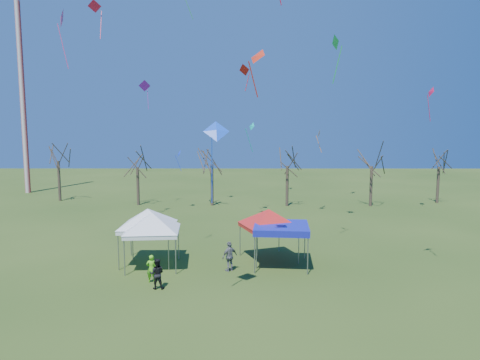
# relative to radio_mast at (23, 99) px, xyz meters

# --- Properties ---
(ground) EXTENTS (140.00, 140.00, 0.00)m
(ground) POSITION_rel_radio_mast_xyz_m (28.00, -34.00, -12.50)
(ground) COLOR #2D4917
(ground) RESTS_ON ground
(radio_mast) EXTENTS (0.70, 0.70, 25.00)m
(radio_mast) POSITION_rel_radio_mast_xyz_m (0.00, 0.00, 0.00)
(radio_mast) COLOR silver
(radio_mast) RESTS_ON ground
(tree_0) EXTENTS (3.83, 3.83, 8.44)m
(tree_0) POSITION_rel_radio_mast_xyz_m (7.15, -6.62, -6.01)
(tree_0) COLOR #3D2D21
(tree_0) RESTS_ON ground
(tree_1) EXTENTS (3.42, 3.42, 7.54)m
(tree_1) POSITION_rel_radio_mast_xyz_m (17.23, -9.35, -6.71)
(tree_1) COLOR #3D2D21
(tree_1) RESTS_ON ground
(tree_2) EXTENTS (3.71, 3.71, 8.18)m
(tree_2) POSITION_rel_radio_mast_xyz_m (25.63, -9.62, -6.21)
(tree_2) COLOR #3D2D21
(tree_2) RESTS_ON ground
(tree_3) EXTENTS (3.59, 3.59, 7.91)m
(tree_3) POSITION_rel_radio_mast_xyz_m (34.03, -9.96, -6.42)
(tree_3) COLOR #3D2D21
(tree_3) RESTS_ON ground
(tree_4) EXTENTS (3.58, 3.58, 7.89)m
(tree_4) POSITION_rel_radio_mast_xyz_m (43.36, -10.00, -6.44)
(tree_4) COLOR #3D2D21
(tree_4) RESTS_ON ground
(tree_5) EXTENTS (3.39, 3.39, 7.46)m
(tree_5) POSITION_rel_radio_mast_xyz_m (51.72, -7.93, -6.77)
(tree_5) COLOR #3D2D21
(tree_5) RESTS_ON ground
(tent_white_west) EXTENTS (4.61, 4.61, 4.06)m
(tent_white_west) POSITION_rel_radio_mast_xyz_m (23.00, -30.42, -9.22)
(tent_white_west) COLOR gray
(tent_white_west) RESTS_ON ground
(tent_white_mid) EXTENTS (4.48, 4.48, 3.96)m
(tent_white_mid) POSITION_rel_radio_mast_xyz_m (23.47, -31.34, -9.30)
(tent_white_mid) COLOR gray
(tent_white_mid) RESTS_ON ground
(tent_red) EXTENTS (4.14, 4.14, 3.89)m
(tent_red) POSITION_rel_radio_mast_xyz_m (30.74, -29.77, -9.36)
(tent_red) COLOR gray
(tent_red) RESTS_ON ground
(tent_blue) EXTENTS (3.63, 3.63, 2.63)m
(tent_blue) POSITION_rel_radio_mast_xyz_m (31.44, -31.08, -10.08)
(tent_blue) COLOR gray
(tent_blue) RESTS_ON ground
(person_dark) EXTENTS (0.83, 0.66, 1.66)m
(person_dark) POSITION_rel_radio_mast_xyz_m (24.42, -34.99, -11.67)
(person_dark) COLOR black
(person_dark) RESTS_ON ground
(person_grey) EXTENTS (1.10, 1.02, 1.82)m
(person_grey) POSITION_rel_radio_mast_xyz_m (28.25, -32.09, -11.59)
(person_grey) COLOR slate
(person_grey) RESTS_ON ground
(person_green) EXTENTS (0.61, 0.44, 1.57)m
(person_green) POSITION_rel_radio_mast_xyz_m (23.92, -34.00, -11.72)
(person_green) COLOR #65D121
(person_green) RESTS_ON ground
(kite_12) EXTENTS (0.57, 1.13, 3.43)m
(kite_12) POSITION_rel_radio_mast_xyz_m (47.53, -14.40, -0.36)
(kite_12) COLOR red
(kite_12) RESTS_ON ground
(kite_19) EXTENTS (0.62, 0.91, 2.38)m
(kite_19) POSITION_rel_radio_mast_xyz_m (36.70, -14.04, -4.44)
(kite_19) COLOR orange
(kite_19) RESTS_ON ground
(kite_17) EXTENTS (0.62, 1.09, 3.29)m
(kite_17) POSITION_rel_radio_mast_xyz_m (35.28, -27.71, 1.75)
(kite_17) COLOR green
(kite_17) RESTS_ON ground
(kite_27) EXTENTS (1.15, 1.18, 2.34)m
(kite_27) POSITION_rel_radio_mast_xyz_m (29.73, -35.99, -0.50)
(kite_27) COLOR red
(kite_27) RESTS_ON ground
(kite_5) EXTENTS (1.33, 1.01, 3.95)m
(kite_5) POSITION_rel_radio_mast_xyz_m (27.80, -37.17, -4.09)
(kite_5) COLOR blue
(kite_5) RESTS_ON ground
(kite_11) EXTENTS (1.29, 1.17, 2.58)m
(kite_11) POSITION_rel_radio_mast_xyz_m (29.23, -16.13, 1.56)
(kite_11) COLOR red
(kite_11) RESTS_ON ground
(kite_13) EXTENTS (0.80, 1.00, 2.31)m
(kite_13) POSITION_rel_radio_mast_xyz_m (22.35, -12.35, -6.55)
(kite_13) COLOR #1538E6
(kite_13) RESTS_ON ground
(kite_7) EXTENTS (1.15, 0.91, 3.10)m
(kite_7) POSITION_rel_radio_mast_xyz_m (17.27, -21.82, 5.72)
(kite_7) COLOR #EC163D
(kite_7) RESTS_ON ground
(kite_2) EXTENTS (1.32, 0.83, 3.09)m
(kite_2) POSITION_rel_radio_mast_xyz_m (18.72, -11.35, 0.56)
(kite_2) COLOR purple
(kite_2) RESTS_ON ground
(kite_22) EXTENTS (1.03, 1.09, 2.96)m
(kite_22) POSITION_rel_radio_mast_xyz_m (29.92, -15.06, -3.78)
(kite_22) COLOR #0CBEAF
(kite_22) RESTS_ON ground
(kite_8) EXTENTS (0.68, 1.23, 3.57)m
(kite_8) POSITION_rel_radio_mast_xyz_m (18.05, -30.37, 2.68)
(kite_8) COLOR #E5327E
(kite_8) RESTS_ON ground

